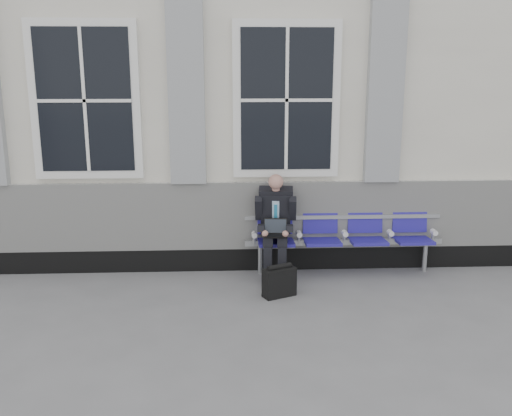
{
  "coord_description": "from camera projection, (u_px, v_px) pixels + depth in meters",
  "views": [
    {
      "loc": [
        -0.38,
        -5.81,
        2.62
      ],
      "look_at": [
        -0.06,
        0.9,
        0.99
      ],
      "focal_mm": 40.0,
      "sensor_mm": 36.0,
      "label": 1
    }
  ],
  "objects": [
    {
      "name": "station_building",
      "position": [
        251.0,
        95.0,
        9.12
      ],
      "size": [
        14.4,
        4.4,
        4.49
      ],
      "color": "silver",
      "rests_on": "ground"
    },
    {
      "name": "briefcase",
      "position": [
        279.0,
        281.0,
        6.74
      ],
      "size": [
        0.42,
        0.31,
        0.4
      ],
      "color": "black",
      "rests_on": "ground"
    },
    {
      "name": "businessman",
      "position": [
        276.0,
        221.0,
        7.27
      ],
      "size": [
        0.55,
        0.73,
        1.35
      ],
      "color": "black",
      "rests_on": "ground"
    },
    {
      "name": "ground",
      "position": [
        265.0,
        314.0,
        6.27
      ],
      "size": [
        70.0,
        70.0,
        0.0
      ],
      "primitive_type": "plane",
      "color": "slate",
      "rests_on": "ground"
    },
    {
      "name": "bench",
      "position": [
        344.0,
        232.0,
        7.48
      ],
      "size": [
        2.6,
        0.47,
        0.91
      ],
      "color": "#9EA0A3",
      "rests_on": "ground"
    }
  ]
}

